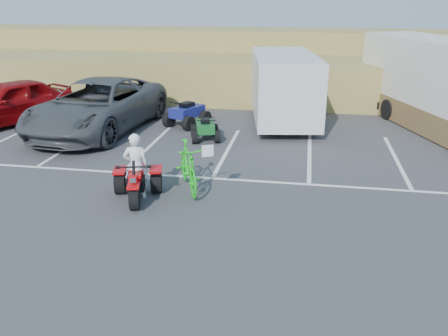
% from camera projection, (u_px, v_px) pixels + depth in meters
% --- Properties ---
extents(ground, '(100.00, 100.00, 0.00)m').
position_uv_depth(ground, '(193.00, 215.00, 11.17)').
color(ground, '#3C3C3F').
rests_on(ground, ground).
extents(parking_stripes, '(28.00, 5.16, 0.01)m').
position_uv_depth(parking_stripes, '(250.00, 161.00, 14.79)').
color(parking_stripes, white).
rests_on(parking_stripes, ground).
extents(grass_embankment, '(40.00, 8.50, 3.10)m').
position_uv_depth(grass_embankment, '(260.00, 65.00, 25.01)').
color(grass_embankment, olive).
rests_on(grass_embankment, ground).
extents(red_trike_atv, '(1.61, 1.90, 1.07)m').
position_uv_depth(red_trike_atv, '(138.00, 200.00, 11.99)').
color(red_trike_atv, '#BE0A0D').
rests_on(red_trike_atv, ground).
extents(rider, '(0.70, 0.55, 1.70)m').
position_uv_depth(rider, '(136.00, 166.00, 11.84)').
color(rider, white).
rests_on(rider, ground).
extents(green_dirt_bike, '(1.43, 2.20, 1.29)m').
position_uv_depth(green_dirt_bike, '(188.00, 166.00, 12.43)').
color(green_dirt_bike, '#14BF19').
rests_on(green_dirt_bike, ground).
extents(grey_pickup, '(3.83, 7.16, 1.91)m').
position_uv_depth(grey_pickup, '(98.00, 106.00, 17.81)').
color(grey_pickup, '#3F4346').
rests_on(grey_pickup, ground).
extents(red_car, '(4.21, 5.48, 1.74)m').
position_uv_depth(red_car, '(9.00, 102.00, 18.81)').
color(red_car, maroon).
rests_on(red_car, ground).
extents(cargo_trailer, '(3.20, 6.10, 2.71)m').
position_uv_depth(cargo_trailer, '(284.00, 86.00, 18.85)').
color(cargo_trailer, silver).
rests_on(cargo_trailer, ground).
extents(rv_motorhome, '(5.24, 9.40, 3.29)m').
position_uv_depth(rv_motorhome, '(442.00, 93.00, 17.79)').
color(rv_motorhome, silver).
rests_on(rv_motorhome, ground).
extents(quad_atv_blue, '(1.76, 1.96, 1.05)m').
position_uv_depth(quad_atv_blue, '(187.00, 126.00, 18.79)').
color(quad_atv_blue, navy).
rests_on(quad_atv_blue, ground).
extents(quad_atv_green, '(1.30, 1.53, 0.86)m').
position_uv_depth(quad_atv_green, '(205.00, 140.00, 16.99)').
color(quad_atv_green, '#135620').
rests_on(quad_atv_green, ground).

